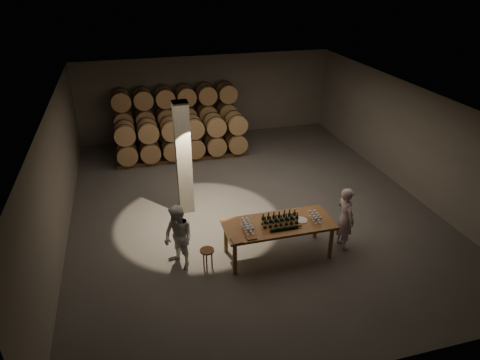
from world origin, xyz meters
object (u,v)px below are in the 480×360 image
object	(u,v)px
plate	(301,220)
person_man	(345,218)
tasting_table	(279,227)
stool	(207,253)
person_woman	(178,238)
bottle_cluster	(280,220)
notebook_near	(251,237)

from	to	relation	value
plate	person_man	bearing A→B (deg)	-3.19
plate	person_man	size ratio (longest dim) A/B	0.19
tasting_table	person_man	world-z (taller)	person_man
plate	stool	world-z (taller)	plate
tasting_table	person_woman	bearing A→B (deg)	175.33
tasting_table	person_man	bearing A→B (deg)	-3.29
person_woman	tasting_table	bearing A→B (deg)	53.21
plate	stool	bearing A→B (deg)	-177.97
bottle_cluster	person_man	distance (m)	1.68
notebook_near	person_woman	world-z (taller)	person_woman
tasting_table	person_woman	world-z (taller)	person_woman
bottle_cluster	notebook_near	bearing A→B (deg)	-154.98
bottle_cluster	tasting_table	bearing A→B (deg)	110.77
tasting_table	notebook_near	size ratio (longest dim) A/B	11.64
tasting_table	plate	world-z (taller)	plate
stool	bottle_cluster	bearing A→B (deg)	2.52
bottle_cluster	plate	bearing A→B (deg)	0.43
stool	person_man	xyz separation A→B (m)	(3.43, 0.02, 0.37)
plate	person_woman	world-z (taller)	person_woman
notebook_near	person_man	xyz separation A→B (m)	(2.48, 0.32, -0.10)
bottle_cluster	person_woman	distance (m)	2.38
tasting_table	stool	distance (m)	1.79
person_man	person_woman	size ratio (longest dim) A/B	1.03
tasting_table	stool	size ratio (longest dim) A/B	4.74
bottle_cluster	stool	bearing A→B (deg)	-177.48
notebook_near	person_woman	bearing A→B (deg)	159.64
tasting_table	person_woman	distance (m)	2.35
person_man	bottle_cluster	bearing A→B (deg)	82.22
tasting_table	notebook_near	distance (m)	0.90
tasting_table	plate	size ratio (longest dim) A/B	8.53
tasting_table	bottle_cluster	bearing A→B (deg)	-69.23
notebook_near	person_man	world-z (taller)	person_man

